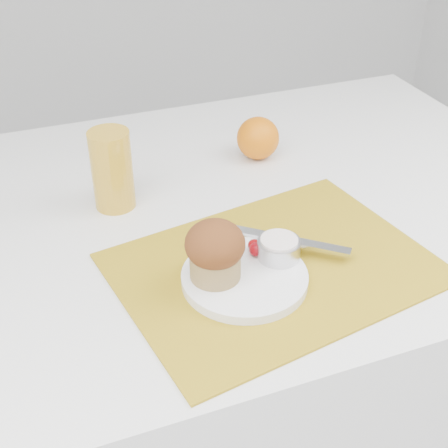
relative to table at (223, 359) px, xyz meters
name	(u,v)px	position (x,y,z in m)	size (l,w,h in m)	color
table	(223,359)	(0.00, 0.00, 0.00)	(1.20, 0.80, 0.75)	white
placemat	(274,267)	(0.01, -0.19, 0.38)	(0.44, 0.32, 0.00)	#AC8917
plate	(245,278)	(-0.05, -0.21, 0.39)	(0.18, 0.18, 0.01)	white
ramekin	(279,249)	(0.01, -0.19, 0.41)	(0.06, 0.06, 0.03)	silver
cream	(279,241)	(0.01, -0.19, 0.42)	(0.05, 0.05, 0.01)	white
raspberry_near	(256,249)	(-0.01, -0.18, 0.40)	(0.02, 0.02, 0.02)	#620208
raspberry_far	(254,245)	(-0.01, -0.16, 0.40)	(0.02, 0.02, 0.02)	#630205
butter_knife	(280,238)	(0.03, -0.15, 0.40)	(0.21, 0.02, 0.01)	silver
orange	(258,138)	(0.12, 0.13, 0.41)	(0.08, 0.08, 0.08)	orange
juice_glass	(112,170)	(-0.17, 0.05, 0.44)	(0.07, 0.07, 0.13)	gold
muffin	(215,250)	(-0.09, -0.20, 0.44)	(0.08, 0.08, 0.09)	#A4864F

